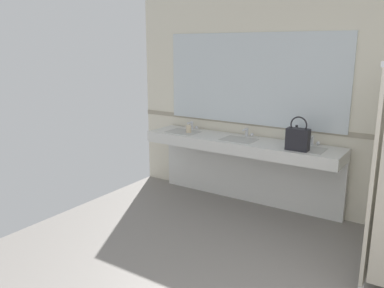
{
  "coord_description": "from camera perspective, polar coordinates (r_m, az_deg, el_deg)",
  "views": [
    {
      "loc": [
        0.27,
        -1.59,
        2.03
      ],
      "look_at": [
        -1.99,
        1.82,
        1.02
      ],
      "focal_mm": 37.27,
      "sensor_mm": 36.0,
      "label": 1
    }
  ],
  "objects": [
    {
      "name": "handbag",
      "position": [
        4.6,
        14.91,
        0.78
      ],
      "size": [
        0.25,
        0.12,
        0.39
      ],
      "color": "black",
      "rests_on": "vanity_counter"
    },
    {
      "name": "vanity_counter",
      "position": [
        5.18,
        7.26,
        -1.71
      ],
      "size": [
        2.55,
        0.56,
        1.01
      ],
      "color": "silver",
      "rests_on": "ground_plane"
    },
    {
      "name": "paper_cup",
      "position": [
        5.37,
        -0.47,
        2.13
      ],
      "size": [
        0.07,
        0.07,
        0.1
      ],
      "primitive_type": "cylinder",
      "color": "beige",
      "rests_on": "vanity_counter"
    },
    {
      "name": "soap_dispenser",
      "position": [
        4.93,
        14.66,
        1.19
      ],
      "size": [
        0.07,
        0.07,
        0.22
      ],
      "color": "teal",
      "rests_on": "vanity_counter"
    },
    {
      "name": "mirror_panel",
      "position": [
        5.19,
        8.57,
        9.13
      ],
      "size": [
        2.45,
        0.02,
        1.15
      ],
      "primitive_type": "cube",
      "color": "silver",
      "rests_on": "wall_back"
    }
  ]
}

